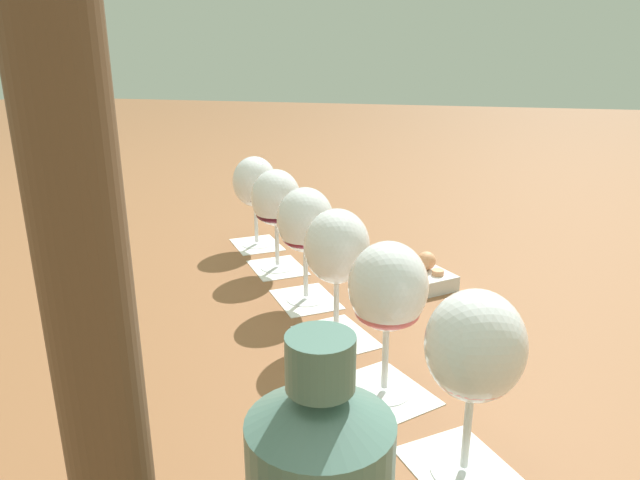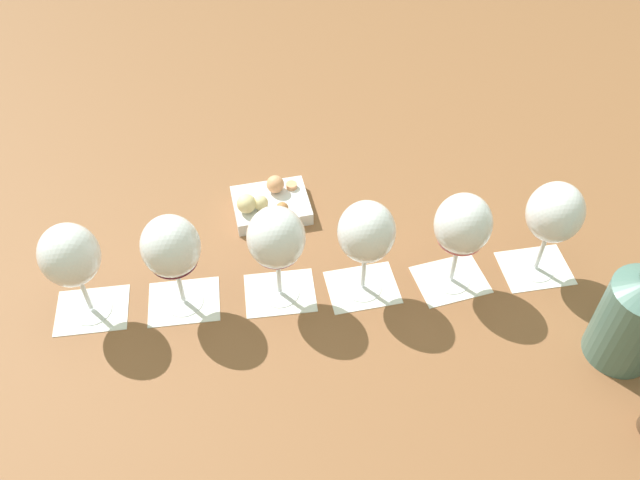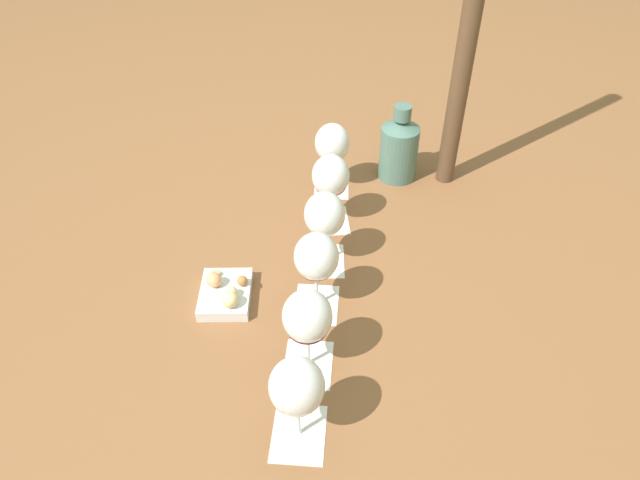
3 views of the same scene
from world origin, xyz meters
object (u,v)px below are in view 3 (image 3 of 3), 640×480
wine_glass_1 (331,178)px  wine_glass_3 (316,260)px  wine_glass_2 (325,217)px  ceramic_vase (399,147)px  wine_glass_0 (332,146)px  wine_glass_5 (297,390)px  wine_glass_4 (307,319)px  snack_dish (226,293)px

wine_glass_1 → wine_glass_3: bearing=-54.7°
wine_glass_2 → wine_glass_3: 0.14m
ceramic_vase → wine_glass_1: bearing=-90.9°
wine_glass_0 → wine_glass_2: same height
wine_glass_2 → wine_glass_5: (0.26, -0.36, -0.00)m
wine_glass_3 → wine_glass_5: 0.31m
wine_glass_3 → ceramic_vase: size_ratio=0.88×
wine_glass_4 → snack_dish: 0.27m
wine_glass_1 → wine_glass_2: 0.15m
ceramic_vase → wine_glass_3: bearing=-72.4°
wine_glass_5 → snack_dish: size_ratio=1.08×
wine_glass_0 → wine_glass_4: size_ratio=1.00×
wine_glass_2 → wine_glass_3: bearing=-55.4°
wine_glass_2 → wine_glass_5: size_ratio=1.00×
wine_glass_3 → ceramic_vase: 0.54m
ceramic_vase → snack_dish: 0.63m
wine_glass_3 → wine_glass_2: bearing=124.6°
wine_glass_4 → ceramic_vase: ceramic_vase is taller
wine_glass_1 → wine_glass_2: bearing=-54.1°
wine_glass_1 → ceramic_vase: ceramic_vase is taller
wine_glass_0 → wine_glass_5: (0.44, -0.60, 0.00)m
ceramic_vase → wine_glass_2: bearing=-78.1°
wine_glass_1 → wine_glass_2: size_ratio=1.00×
wine_glass_0 → wine_glass_1: bearing=-50.5°
wine_glass_2 → snack_dish: wine_glass_2 is taller
wine_glass_1 → wine_glass_5: size_ratio=1.00×
wine_glass_1 → wine_glass_3: size_ratio=1.00×
wine_glass_1 → wine_glass_3: 0.29m
ceramic_vase → wine_glass_0: bearing=-122.0°
wine_glass_5 → wine_glass_1: bearing=125.9°
wine_glass_0 → wine_glass_2: bearing=-52.3°
wine_glass_2 → wine_glass_5: 0.44m
wine_glass_0 → wine_glass_4: bearing=-53.4°
wine_glass_2 → wine_glass_4: same height
wine_glass_0 → wine_glass_3: (0.26, -0.35, 0.00)m
wine_glass_2 → wine_glass_4: bearing=-54.5°
wine_glass_3 → snack_dish: wine_glass_3 is taller
ceramic_vase → snack_dish: size_ratio=1.23×
wine_glass_0 → wine_glass_5: size_ratio=1.00×
wine_glass_0 → snack_dish: wine_glass_0 is taller
wine_glass_0 → ceramic_vase: (0.10, 0.16, -0.04)m
wine_glass_1 → ceramic_vase: (0.00, 0.28, -0.04)m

